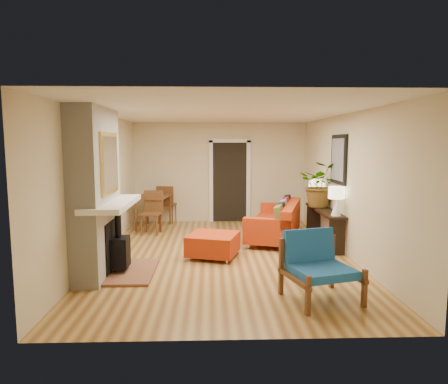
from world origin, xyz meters
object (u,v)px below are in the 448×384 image
Objects in this scene: blue_chair at (317,262)px; console_table at (324,216)px; sofa at (278,222)px; lamp_far at (316,189)px; lamp_near at (336,198)px; dining_table at (157,202)px; ottoman at (213,244)px; houseplant at (321,184)px.

blue_chair is 2.97m from console_table.
sofa is 4.37× the size of lamp_far.
sofa is at bearing -163.08° from lamp_far.
sofa is at bearing 125.47° from lamp_near.
sofa is 2.25× the size of blue_chair.
lamp_far reaches higher than dining_table.
dining_table is at bearing 120.98° from blue_chair.
blue_chair is at bearing -55.10° from ottoman.
ottoman is 1.92× the size of lamp_far.
dining_table is (-1.36, 2.59, 0.39)m from ottoman.
blue_chair is 1.94× the size of lamp_near.
houseplant is (-0.01, 1.01, 0.14)m from lamp_near.
ottoman is 2.40m from blue_chair.
dining_table is (-2.73, 4.55, 0.16)m from blue_chair.
blue_chair is at bearing -90.82° from sofa.
sofa is 2.46× the size of houseplant.
ottoman is 0.56× the size of dining_table.
console_table is at bearing 72.18° from blue_chair.
lamp_far is at bearing 88.76° from houseplant.
blue_chair reaches higher than sofa.
console_table is at bearing -28.90° from sofa.
sofa is 2.27× the size of ottoman.
sofa is at bearing 166.89° from houseplant.
ottoman is at bearing 124.90° from blue_chair.
houseplant reaches higher than lamp_far.
houseplant reaches higher than lamp_near.
lamp_near is 1.00× the size of lamp_far.
lamp_near is (2.28, 0.13, 0.82)m from ottoman.
dining_table is at bearing 155.86° from sofa.
ottoman is at bearing -159.17° from console_table.
houseplant reaches higher than dining_table.
ottoman is at bearing -144.83° from lamp_far.
blue_chair is 0.57× the size of dining_table.
houseplant is (0.85, -0.20, 0.83)m from sofa.
lamp_far is 0.56× the size of houseplant.
lamp_near is at bearing -54.53° from sofa.
ottoman is 2.95m from dining_table.
dining_table is at bearing 164.89° from lamp_far.
blue_chair is 2.36m from lamp_near.
lamp_near is 0.56× the size of houseplant.
lamp_near reaches higher than sofa.
sofa is 4.37× the size of lamp_near.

